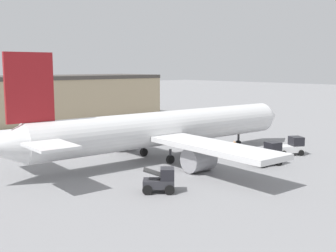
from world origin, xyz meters
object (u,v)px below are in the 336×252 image
object	(u,v)px
baggage_tug	(268,155)
belt_loader_truck	(161,181)
ground_crew_worker	(234,148)
pushback_tug	(291,146)
airplane	(161,129)

from	to	relation	value
baggage_tug	belt_loader_truck	distance (m)	14.49
baggage_tug	ground_crew_worker	bearing A→B (deg)	93.30
belt_loader_truck	pushback_tug	distance (m)	20.93
airplane	pushback_tug	size ratio (longest dim) A/B	11.25
ground_crew_worker	baggage_tug	size ratio (longest dim) A/B	0.52
ground_crew_worker	baggage_tug	bearing A→B (deg)	-6.91
belt_loader_truck	baggage_tug	bearing A→B (deg)	40.68
airplane	pushback_tug	bearing A→B (deg)	-29.39
airplane	pushback_tug	xyz separation A→B (m)	(12.76, -8.30, -2.35)
ground_crew_worker	baggage_tug	distance (m)	5.45
airplane	baggage_tug	bearing A→B (deg)	-52.84
belt_loader_truck	ground_crew_worker	bearing A→B (deg)	59.81
ground_crew_worker	airplane	bearing A→B (deg)	-115.20
ground_crew_worker	belt_loader_truck	size ratio (longest dim) A/B	0.56
airplane	baggage_tug	world-z (taller)	airplane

